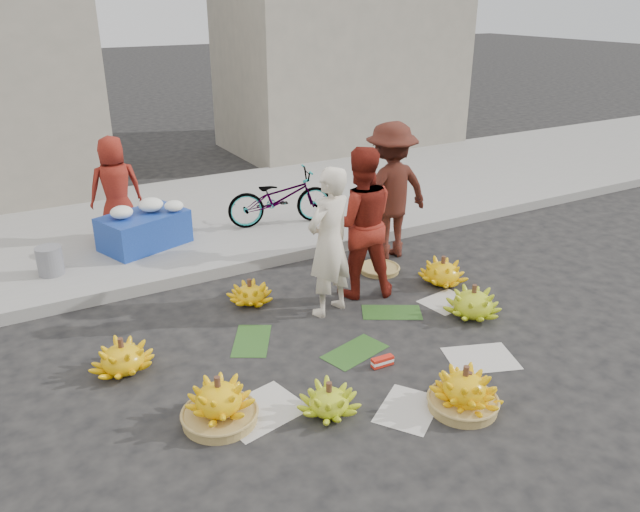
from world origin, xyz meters
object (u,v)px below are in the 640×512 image
bicycle (280,198)px  banana_bunch_0 (219,403)px  banana_bunch_4 (473,302)px  vendor_cream (329,242)px  flower_table (144,228)px

bicycle → banana_bunch_0: bearing=159.5°
banana_bunch_4 → vendor_cream: size_ratio=0.46×
flower_table → bicycle: bicycle is taller
flower_table → bicycle: 1.98m
flower_table → banana_bunch_0: bearing=-116.0°
banana_bunch_0 → flower_table: (0.44, 3.88, 0.20)m
vendor_cream → banana_bunch_0: bearing=17.3°
banana_bunch_0 → flower_table: size_ratio=0.49×
banana_bunch_0 → bicycle: (2.41, 3.77, 0.34)m
flower_table → bicycle: size_ratio=0.81×
banana_bunch_4 → vendor_cream: vendor_cream is taller
banana_bunch_0 → flower_table: bearing=83.5°
vendor_cream → bicycle: (0.66, 2.54, -0.30)m
banana_bunch_0 → vendor_cream: size_ratio=0.37×
banana_bunch_4 → flower_table: bearing=126.8°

